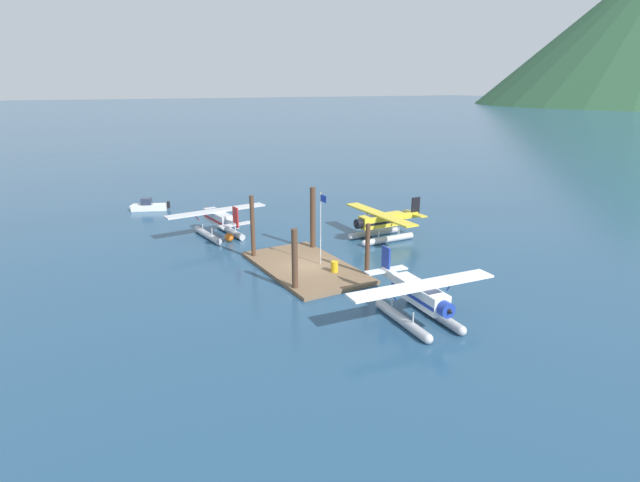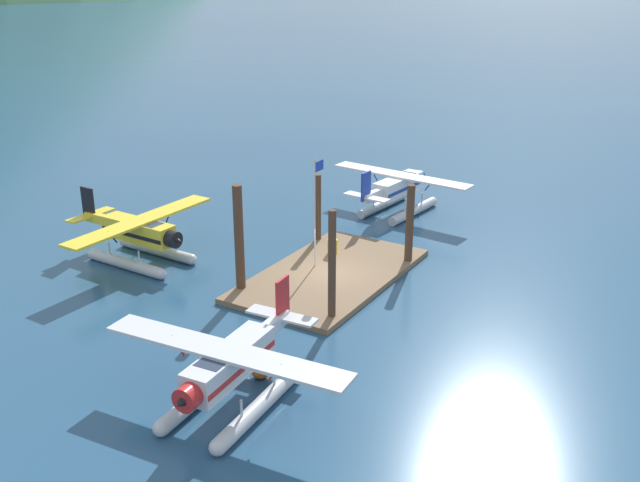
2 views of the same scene
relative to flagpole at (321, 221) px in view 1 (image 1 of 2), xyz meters
The scene contains 13 objects.
ground_plane 4.35m from the flagpole, 113.04° to the right, with size 1200.00×1200.00×0.00m, color navy.
dock_platform 4.20m from the flagpole, 113.04° to the right, with size 11.93×6.68×0.30m, color brown.
piling_near_left 6.57m from the flagpole, 141.82° to the right, with size 0.38×0.38×5.71m, color #4C3323.
piling_near_right 5.63m from the flagpole, 51.54° to the right, with size 0.45×0.45×4.82m, color #4C3323.
piling_far_left 5.14m from the flagpole, 158.85° to the left, with size 0.50×0.50×5.93m, color #4C3323.
piling_far_right 4.62m from the flagpole, 29.68° to the left, with size 0.37×0.37×4.43m, color #4C3323.
flagpole is the anchor object (origin of this frame).
fuel_drum 3.93m from the flagpole, ahead, with size 0.62×0.62×0.88m.
mooring_buoy 12.36m from the flagpole, 159.95° to the right, with size 0.87×0.87×0.87m, color orange.
seaplane_silver_port_aft 14.30m from the flagpole, 162.31° to the right, with size 7.97×10.48×3.84m.
seaplane_white_stbd_fwd 12.07m from the flagpole, ahead, with size 7.96×10.49×3.84m.
seaplane_yellow_bow_left 10.61m from the flagpole, 114.43° to the left, with size 10.44×7.98×3.84m.
boat_white_open_sw 29.94m from the flagpole, 164.29° to the right, with size 3.02×4.60×1.50m.
Camera 1 is at (34.99, -18.82, 14.68)m, focal length 28.32 mm.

